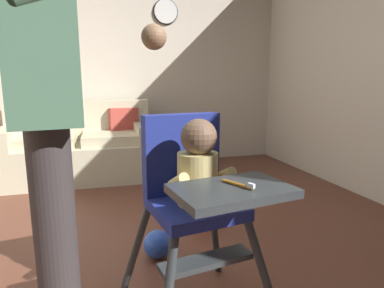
% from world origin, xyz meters
% --- Properties ---
extents(ground, '(6.10, 6.56, 0.10)m').
position_xyz_m(ground, '(0.00, 0.00, -0.05)').
color(ground, brown).
extents(wall_far, '(5.30, 0.06, 2.73)m').
position_xyz_m(wall_far, '(0.00, 2.51, 1.36)').
color(wall_far, beige).
rests_on(wall_far, ground).
extents(couch, '(1.63, 0.86, 0.86)m').
position_xyz_m(couch, '(-0.36, 1.99, 0.33)').
color(couch, beige).
rests_on(couch, ground).
extents(high_chair, '(0.69, 0.79, 0.93)m').
position_xyz_m(high_chair, '(0.26, -0.54, 0.64)').
color(high_chair, '#303538').
rests_on(high_chair, ground).
extents(adult_standing, '(0.57, 0.50, 1.69)m').
position_xyz_m(adult_standing, '(-0.29, -0.64, 0.96)').
color(adult_standing, '#373031').
rests_on(adult_standing, ground).
extents(toy_ball, '(0.17, 0.17, 0.17)m').
position_xyz_m(toy_ball, '(0.18, 0.01, 0.09)').
color(toy_ball, '#284CB7').
rests_on(toy_ball, ground).
extents(toy_ball_second, '(0.23, 0.23, 0.23)m').
position_xyz_m(toy_ball_second, '(0.59, 0.38, 0.11)').
color(toy_ball_second, '#D13D33').
rests_on(toy_ball_second, ground).
extents(wall_clock, '(0.32, 0.04, 0.32)m').
position_xyz_m(wall_clock, '(0.74, 2.47, 1.96)').
color(wall_clock, white).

